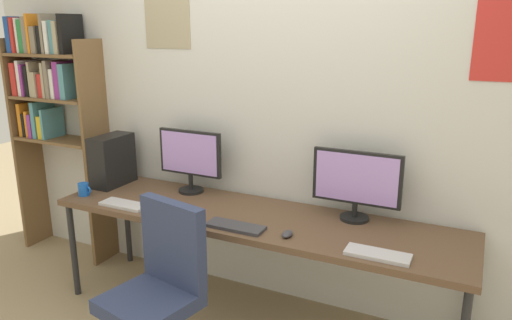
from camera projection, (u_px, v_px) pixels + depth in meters
wall_back at (280, 117)px, 3.29m from camera, size 5.08×0.11×2.60m
desk at (253, 222)px, 3.09m from camera, size 2.68×0.68×0.74m
bookshelf at (51, 95)px, 3.92m from camera, size 0.83×0.28×1.99m
office_chair at (158, 309)px, 2.65m from camera, size 0.52×0.53×0.99m
monitor_left at (190, 157)px, 3.44m from camera, size 0.49×0.18×0.45m
monitor_right at (356, 182)px, 2.94m from camera, size 0.55×0.18×0.43m
pc_tower at (112, 160)px, 3.62m from camera, size 0.17×0.34×0.38m
keyboard_left at (124, 205)px, 3.22m from camera, size 0.33×0.13×0.02m
keyboard_center at (235, 226)px, 2.87m from camera, size 0.35×0.13×0.02m
keyboard_right at (378, 254)px, 2.52m from camera, size 0.34×0.13×0.02m
mouse_left_side at (151, 211)px, 3.10m from camera, size 0.06×0.10×0.03m
mouse_right_side at (287, 234)px, 2.75m from camera, size 0.06×0.10×0.03m
coffee_mug at (84, 189)px, 3.42m from camera, size 0.11×0.08×0.09m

